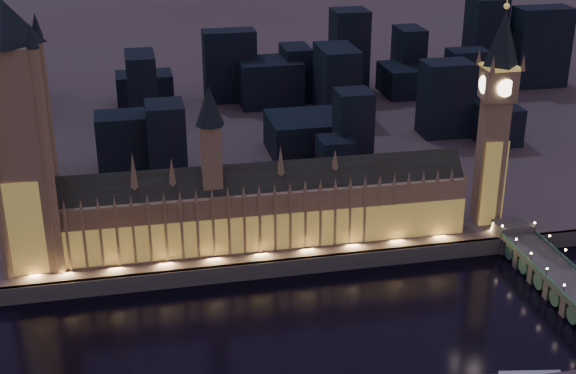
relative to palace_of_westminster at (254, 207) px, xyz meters
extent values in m
plane|color=black|center=(9.89, -61.74, -26.37)|extent=(2000.00, 2000.00, 0.00)
cube|color=#51373D|center=(9.89, 458.26, -22.37)|extent=(2000.00, 960.00, 8.00)
cube|color=#514244|center=(9.89, -20.74, -22.37)|extent=(2000.00, 2.50, 8.00)
cube|color=#93824D|center=(0.91, 0.26, -4.37)|extent=(200.25, 22.65, 28.00)
cube|color=#B79841|center=(0.91, -9.99, -9.37)|extent=(200.00, 0.50, 18.00)
cube|color=black|center=(0.91, 0.26, 12.63)|extent=(200.20, 18.92, 16.26)
cube|color=#93824D|center=(-19.09, 0.26, 25.63)|extent=(9.00, 9.00, 32.00)
cone|color=black|center=(-19.09, 0.26, 50.63)|extent=(13.00, 13.00, 18.00)
cube|color=#93824D|center=(-99.09, -10.34, -4.37)|extent=(1.20, 1.20, 28.00)
cone|color=#93824D|center=(-99.09, -9.74, 12.63)|extent=(2.00, 2.00, 6.00)
cube|color=#93824D|center=(-91.95, -10.34, -4.37)|extent=(1.20, 1.20, 28.00)
cone|color=#93824D|center=(-91.95, -9.74, 12.63)|extent=(2.00, 2.00, 6.00)
cube|color=#93824D|center=(-84.81, -10.34, -4.37)|extent=(1.20, 1.20, 28.00)
cone|color=#93824D|center=(-84.81, -9.74, 12.63)|extent=(2.00, 2.00, 6.00)
cube|color=#93824D|center=(-77.66, -10.34, -4.37)|extent=(1.20, 1.20, 28.00)
cone|color=#93824D|center=(-77.66, -9.74, 12.63)|extent=(2.00, 2.00, 6.00)
cube|color=#93824D|center=(-70.52, -10.34, -4.37)|extent=(1.20, 1.20, 28.00)
cone|color=#93824D|center=(-70.52, -9.74, 12.63)|extent=(2.00, 2.00, 6.00)
cube|color=#93824D|center=(-63.38, -10.34, -4.37)|extent=(1.20, 1.20, 28.00)
cone|color=#93824D|center=(-63.38, -9.74, 12.63)|extent=(2.00, 2.00, 6.00)
cube|color=#93824D|center=(-56.24, -10.34, -4.37)|extent=(1.20, 1.20, 28.00)
cone|color=#93824D|center=(-56.24, -9.74, 12.63)|extent=(2.00, 2.00, 6.00)
cube|color=#93824D|center=(-49.09, -10.34, -4.37)|extent=(1.20, 1.20, 28.00)
cone|color=#93824D|center=(-49.09, -9.74, 12.63)|extent=(2.00, 2.00, 6.00)
cube|color=#93824D|center=(-41.95, -10.34, -4.37)|extent=(1.20, 1.20, 28.00)
cone|color=#93824D|center=(-41.95, -9.74, 12.63)|extent=(2.00, 2.00, 6.00)
cube|color=#93824D|center=(-34.81, -10.34, -4.37)|extent=(1.20, 1.20, 28.00)
cone|color=#93824D|center=(-34.81, -9.74, 12.63)|extent=(2.00, 2.00, 6.00)
cube|color=#93824D|center=(-27.66, -10.34, -4.37)|extent=(1.20, 1.20, 28.00)
cone|color=#93824D|center=(-27.66, -9.74, 12.63)|extent=(2.00, 2.00, 6.00)
cube|color=#93824D|center=(-20.52, -10.34, -4.37)|extent=(1.20, 1.20, 28.00)
cone|color=#93824D|center=(-20.52, -9.74, 12.63)|extent=(2.00, 2.00, 6.00)
cube|color=#93824D|center=(-13.38, -10.34, -4.37)|extent=(1.20, 1.20, 28.00)
cone|color=#93824D|center=(-13.38, -9.74, 12.63)|extent=(2.00, 2.00, 6.00)
cube|color=#93824D|center=(-6.24, -10.34, -4.37)|extent=(1.20, 1.20, 28.00)
cone|color=#93824D|center=(-6.24, -9.74, 12.63)|extent=(2.00, 2.00, 6.00)
cube|color=#93824D|center=(0.91, -10.34, -4.37)|extent=(1.20, 1.20, 28.00)
cone|color=#93824D|center=(0.91, -9.74, 12.63)|extent=(2.00, 2.00, 6.00)
cube|color=#93824D|center=(8.05, -10.34, -4.37)|extent=(1.20, 1.20, 28.00)
cone|color=#93824D|center=(8.05, -9.74, 12.63)|extent=(2.00, 2.00, 6.00)
cube|color=#93824D|center=(15.19, -10.34, -4.37)|extent=(1.20, 1.20, 28.00)
cone|color=#93824D|center=(15.19, -9.74, 12.63)|extent=(2.00, 2.00, 6.00)
cube|color=#93824D|center=(22.34, -10.34, -4.37)|extent=(1.20, 1.20, 28.00)
cone|color=#93824D|center=(22.34, -9.74, 12.63)|extent=(2.00, 2.00, 6.00)
cube|color=#93824D|center=(29.48, -10.34, -4.37)|extent=(1.20, 1.20, 28.00)
cone|color=#93824D|center=(29.48, -9.74, 12.63)|extent=(2.00, 2.00, 6.00)
cube|color=#93824D|center=(36.62, -10.34, -4.37)|extent=(1.20, 1.20, 28.00)
cone|color=#93824D|center=(36.62, -9.74, 12.63)|extent=(2.00, 2.00, 6.00)
cube|color=#93824D|center=(43.76, -10.34, -4.37)|extent=(1.20, 1.20, 28.00)
cone|color=#93824D|center=(43.76, -9.74, 12.63)|extent=(2.00, 2.00, 6.00)
cube|color=#93824D|center=(50.91, -10.34, -4.37)|extent=(1.20, 1.20, 28.00)
cone|color=#93824D|center=(50.91, -9.74, 12.63)|extent=(2.00, 2.00, 6.00)
cube|color=#93824D|center=(58.05, -10.34, -4.37)|extent=(1.20, 1.20, 28.00)
cone|color=#93824D|center=(58.05, -9.74, 12.63)|extent=(2.00, 2.00, 6.00)
cube|color=#93824D|center=(65.19, -10.34, -4.37)|extent=(1.20, 1.20, 28.00)
cone|color=#93824D|center=(65.19, -9.74, 12.63)|extent=(2.00, 2.00, 6.00)
cube|color=#93824D|center=(72.34, -10.34, -4.37)|extent=(1.20, 1.20, 28.00)
cone|color=#93824D|center=(72.34, -9.74, 12.63)|extent=(2.00, 2.00, 6.00)
cube|color=#93824D|center=(79.48, -10.34, -4.37)|extent=(1.20, 1.20, 28.00)
cone|color=#93824D|center=(79.48, -9.74, 12.63)|extent=(2.00, 2.00, 6.00)
cube|color=#93824D|center=(86.62, -10.34, -4.37)|extent=(1.20, 1.20, 28.00)
cone|color=#93824D|center=(86.62, -9.74, 12.63)|extent=(2.00, 2.00, 6.00)
cube|color=#93824D|center=(93.76, -10.34, -4.37)|extent=(1.20, 1.20, 28.00)
cone|color=#93824D|center=(93.76, -9.74, 12.63)|extent=(2.00, 2.00, 6.00)
cube|color=#93824D|center=(100.91, -10.34, -4.37)|extent=(1.20, 1.20, 28.00)
cone|color=#93824D|center=(100.91, -9.74, 12.63)|extent=(2.00, 2.00, 6.00)
cone|color=#93824D|center=(-54.09, 0.26, 22.63)|extent=(4.40, 4.40, 18.00)
cone|color=#93824D|center=(-37.09, 0.26, 20.63)|extent=(4.40, 4.40, 14.00)
cone|color=#93824D|center=(12.91, 0.26, 21.63)|extent=(4.40, 4.40, 16.00)
cone|color=#93824D|center=(38.91, 0.26, 19.63)|extent=(4.40, 4.40, 12.00)
cube|color=#93824D|center=(-100.11, 0.26, 31.87)|extent=(23.45, 23.45, 100.47)
cube|color=#B79841|center=(-100.11, -10.94, 3.63)|extent=(22.00, 0.50, 44.00)
cone|color=black|center=(-100.11, 0.26, 91.10)|extent=(31.68, 31.68, 18.00)
cylinder|color=#93824D|center=(-89.11, -10.74, 31.87)|extent=(4.40, 4.40, 100.47)
cone|color=black|center=(-89.11, -10.74, 87.10)|extent=(5.20, 5.20, 10.00)
cylinder|color=#93824D|center=(-89.11, 11.26, 31.87)|extent=(4.40, 4.40, 100.47)
cone|color=black|center=(-89.11, 11.26, 87.10)|extent=(5.20, 5.20, 10.00)
cube|color=#93824D|center=(117.89, 0.26, 13.30)|extent=(13.65, 13.65, 63.35)
cube|color=#B79841|center=(117.89, -5.94, 3.63)|extent=(12.00, 0.50, 44.00)
cube|color=#93824D|center=(117.89, 0.26, 52.60)|extent=(15.00, 15.00, 15.24)
cube|color=#F2C64C|center=(117.89, 0.26, 60.82)|extent=(15.75, 15.75, 1.20)
cone|color=black|center=(117.89, 0.26, 74.42)|extent=(18.00, 18.00, 26.00)
sphere|color=#F2C64C|center=(117.89, 0.26, 88.92)|extent=(2.80, 2.80, 2.80)
cylinder|color=#F2C64C|center=(117.89, 0.26, 91.42)|extent=(0.40, 0.40, 5.00)
cylinder|color=#FFF2BF|center=(117.89, -7.49, 52.60)|extent=(8.40, 0.50, 8.40)
cylinder|color=#FFF2BF|center=(117.89, 8.01, 52.60)|extent=(8.40, 0.50, 8.40)
cylinder|color=#FFF2BF|center=(110.14, 0.26, 52.60)|extent=(0.50, 8.40, 8.40)
cylinder|color=#FFF2BF|center=(125.64, 0.26, 52.60)|extent=(0.50, 8.40, 8.40)
cone|color=#93824D|center=(110.39, -7.24, 64.22)|extent=(2.60, 2.60, 8.00)
cone|color=#93824D|center=(110.39, 7.76, 64.22)|extent=(2.60, 2.60, 8.00)
cone|color=#93824D|center=(125.39, -7.24, 64.22)|extent=(2.60, 2.60, 8.00)
cone|color=#93824D|center=(125.39, 7.76, 64.22)|extent=(2.60, 2.60, 8.00)
cube|color=#514244|center=(124.94, -71.74, -16.87)|extent=(17.62, 100.00, 1.60)
cube|color=#2E6A48|center=(116.53, -71.74, -15.47)|extent=(0.80, 100.00, 1.60)
cube|color=#514244|center=(124.94, -16.74, -17.62)|extent=(17.62, 12.00, 9.50)
cylinder|color=black|center=(116.53, -78.88, -13.67)|extent=(0.30, 0.30, 4.40)
sphere|color=#FFD88C|center=(116.53, -78.88, -11.37)|extent=(1.00, 1.00, 1.00)
cube|color=#514244|center=(124.94, -64.59, -22.02)|extent=(15.86, 4.00, 9.50)
cylinder|color=black|center=(116.53, -64.59, -13.67)|extent=(0.30, 0.30, 4.40)
sphere|color=#FFD88C|center=(116.53, -64.59, -11.37)|extent=(1.00, 1.00, 1.00)
cube|color=#514244|center=(124.94, -50.31, -22.02)|extent=(15.86, 4.00, 9.50)
cylinder|color=black|center=(116.53, -50.31, -13.67)|extent=(0.30, 0.30, 4.40)
sphere|color=#FFD88C|center=(116.53, -50.31, -11.37)|extent=(1.00, 1.00, 1.00)
cylinder|color=black|center=(133.35, -50.31, -13.67)|extent=(0.30, 0.30, 4.40)
sphere|color=#FFD88C|center=(133.35, -50.31, -11.37)|extent=(1.00, 1.00, 1.00)
cube|color=#514244|center=(124.94, -36.02, -22.02)|extent=(15.86, 4.00, 9.50)
cylinder|color=black|center=(116.53, -36.02, -13.67)|extent=(0.30, 0.30, 4.40)
sphere|color=#FFD88C|center=(116.53, -36.02, -11.37)|extent=(1.00, 1.00, 1.00)
cylinder|color=black|center=(133.35, -36.02, -13.67)|extent=(0.30, 0.30, 4.40)
sphere|color=#FFD88C|center=(133.35, -36.02, -11.37)|extent=(1.00, 1.00, 1.00)
cube|color=#514244|center=(124.94, -21.74, -22.02)|extent=(15.86, 4.00, 9.50)
cylinder|color=black|center=(116.53, -21.74, -13.67)|extent=(0.30, 0.30, 4.40)
sphere|color=#FFD88C|center=(116.53, -21.74, -11.37)|extent=(1.00, 1.00, 1.00)
cylinder|color=black|center=(133.35, -21.74, -13.67)|extent=(0.30, 0.30, 4.40)
sphere|color=#FFD88C|center=(133.35, -21.74, -11.37)|extent=(1.00, 1.00, 1.00)
cylinder|color=#2E6A48|center=(124.94, -71.74, -21.67)|extent=(15.50, 8.00, 8.00)
cylinder|color=#2E6A48|center=(124.94, -57.45, -21.67)|extent=(15.50, 8.00, 8.00)
cylinder|color=#2E6A48|center=(124.94, -43.16, -21.67)|extent=(15.50, 8.00, 8.00)
cylinder|color=#2E6A48|center=(124.94, -28.88, -21.67)|extent=(15.50, 8.00, 8.00)
cube|color=black|center=(58.31, 68.85, -6.32)|extent=(19.03, 19.80, 24.11)
cube|color=black|center=(262.97, 222.39, 12.26)|extent=(42.59, 22.95, 61.27)
cube|color=black|center=(71.37, 80.27, 5.38)|extent=(19.65, 20.18, 47.50)
cube|color=black|center=(69.86, 225.56, 1.52)|extent=(19.44, 30.73, 39.79)
cube|color=black|center=(21.88, 231.86, 7.76)|extent=(37.76, 19.44, 52.27)
cube|color=black|center=(-43.50, 187.81, 6.15)|extent=(18.99, 34.57, 49.05)
cube|color=black|center=(-34.06, 95.26, 2.79)|extent=(21.11, 25.14, 42.32)
cube|color=black|center=(-53.93, 106.93, -1.42)|extent=(38.19, 23.57, 33.89)
cube|color=black|center=(158.85, 221.24, -7.45)|extent=(43.78, 39.06, 21.83)
cube|color=black|center=(-127.53, 254.22, 1.31)|extent=(19.72, 40.72, 39.36)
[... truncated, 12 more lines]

